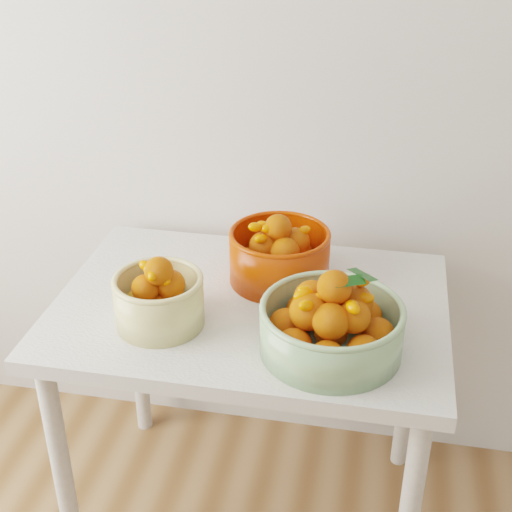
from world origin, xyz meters
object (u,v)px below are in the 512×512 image
object	(u,v)px
bowl_green	(331,324)
bowl_orange	(279,254)
table	(250,333)
bowl_cream	(159,298)

from	to	relation	value
bowl_green	bowl_orange	world-z (taller)	bowl_green
table	bowl_green	xyz separation A→B (m)	(0.22, -0.17, 0.17)
table	bowl_cream	world-z (taller)	bowl_cream
bowl_cream	bowl_orange	size ratio (longest dim) A/B	0.93
table	bowl_orange	bearing A→B (deg)	67.07
table	bowl_orange	size ratio (longest dim) A/B	3.66
table	bowl_orange	world-z (taller)	bowl_orange
table	bowl_orange	distance (m)	0.22
bowl_cream	bowl_orange	bearing A→B (deg)	46.29
bowl_green	bowl_orange	distance (m)	0.34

